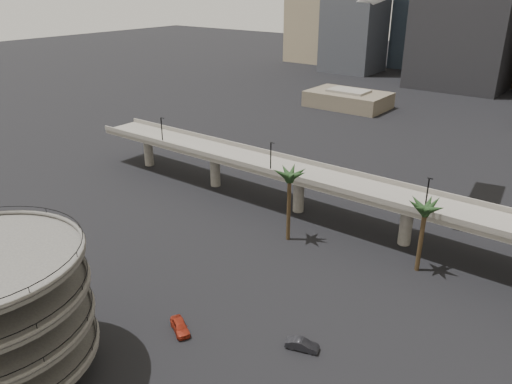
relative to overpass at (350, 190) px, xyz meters
The scene contains 5 objects.
overpass is the anchor object (origin of this frame).
palm_trees 23.10m from the overpass, 19.31° to the right, with size 54.40×18.40×14.00m.
low_buildings 87.69m from the overpass, 85.49° to the left, with size 135.00×27.50×6.80m.
car_a 41.17m from the overpass, 94.31° to the right, with size 1.79×4.44×1.51m, color #9C2816.
car_b 36.25m from the overpass, 71.11° to the right, with size 1.47×4.21×1.39m, color black.
Camera 1 is at (37.15, -21.56, 42.53)m, focal length 35.00 mm.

